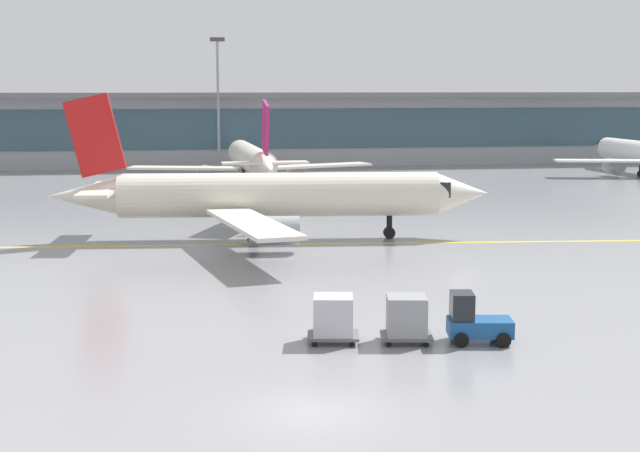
{
  "coord_description": "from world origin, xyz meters",
  "views": [
    {
      "loc": [
        -3.98,
        -28.28,
        10.44
      ],
      "look_at": [
        3.19,
        20.03,
        3.0
      ],
      "focal_mm": 51.85,
      "sensor_mm": 36.0,
      "label": 1
    }
  ],
  "objects": [
    {
      "name": "ground_plane",
      "position": [
        0.0,
        0.0,
        0.0
      ],
      "size": [
        400.0,
        400.0,
        0.0
      ],
      "primitive_type": "plane",
      "color": "gray"
    },
    {
      "name": "taxiway_centreline_stripe",
      "position": [
        2.44,
        31.85,
        0.0
      ],
      "size": [
        109.64,
        9.67,
        0.01
      ],
      "primitive_type": "cube",
      "rotation": [
        0.0,
        0.0,
        -0.08
      ],
      "color": "yellow",
      "rests_on": "ground_plane"
    },
    {
      "name": "terminal_concourse",
      "position": [
        0.0,
        94.25,
        4.92
      ],
      "size": [
        189.12,
        11.0,
        9.6
      ],
      "color": "#9EA3A8",
      "rests_on": "ground_plane"
    },
    {
      "name": "gate_airplane_1",
      "position": [
        3.12,
        68.83,
        2.75
      ],
      "size": [
        25.74,
        27.7,
        9.18
      ],
      "rotation": [
        0.0,
        0.0,
        1.62
      ],
      "color": "silver",
      "rests_on": "ground_plane"
    },
    {
      "name": "taxiing_regional_jet",
      "position": [
        2.05,
        33.88,
        2.99
      ],
      "size": [
        30.16,
        27.94,
        9.99
      ],
      "rotation": [
        0.0,
        0.0,
        -0.08
      ],
      "color": "silver",
      "rests_on": "ground_plane"
    },
    {
      "name": "baggage_tug",
      "position": [
        7.67,
        7.12,
        0.89
      ],
      "size": [
        2.79,
        1.96,
        2.1
      ],
      "rotation": [
        0.0,
        0.0,
        -0.16
      ],
      "color": "#194C8C",
      "rests_on": "ground_plane"
    },
    {
      "name": "cargo_dolly_lead",
      "position": [
        4.92,
        7.56,
        1.05
      ],
      "size": [
        2.33,
        1.91,
        1.94
      ],
      "rotation": [
        0.0,
        0.0,
        -0.16
      ],
      "color": "#595B60",
      "rests_on": "ground_plane"
    },
    {
      "name": "cargo_dolly_trailing",
      "position": [
        1.95,
        8.04,
        1.05
      ],
      "size": [
        2.33,
        1.91,
        1.94
      ],
      "rotation": [
        0.0,
        0.0,
        -0.16
      ],
      "color": "#595B60",
      "rests_on": "ground_plane"
    },
    {
      "name": "apron_light_mast_1",
      "position": [
        0.47,
        87.56,
        8.85
      ],
      "size": [
        1.8,
        0.36,
        16.3
      ],
      "color": "gray",
      "rests_on": "ground_plane"
    }
  ]
}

